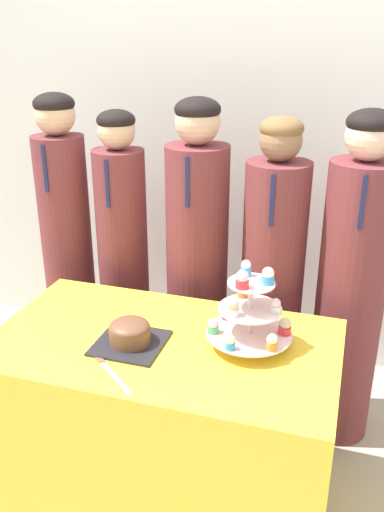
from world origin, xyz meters
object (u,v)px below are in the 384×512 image
at_px(round_cake, 130,333).
at_px(student_3, 272,287).
at_px(student_1, 124,266).
at_px(cupcake_stand, 250,312).
at_px(student_4, 351,293).
at_px(student_2, 197,270).
at_px(student_0, 68,251).
at_px(cake_knife, 104,364).

height_order(round_cake, student_3, student_3).
xyz_separation_m(round_cake, student_3, (0.42, 0.69, -0.07)).
relative_size(student_1, student_3, 1.00).
xyz_separation_m(cupcake_stand, student_4, (0.35, 0.56, -0.14)).
bearing_deg(student_2, student_0, -180.00).
height_order(student_1, student_3, student_3).
bearing_deg(student_2, student_3, -0.00).
distance_m(student_2, student_3, 0.37).
xyz_separation_m(student_3, student_4, (0.35, 0.00, 0.03)).
bearing_deg(student_4, student_0, -180.00).
relative_size(round_cake, student_4, 0.16).
bearing_deg(student_3, student_4, 0.00).
height_order(round_cake, student_4, student_4).
bearing_deg(student_1, round_cake, -64.12).
bearing_deg(round_cake, student_2, 85.56).
xyz_separation_m(cake_knife, student_4, (0.81, 0.84, 0.00)).
distance_m(round_cake, student_0, 0.94).
bearing_deg(student_2, round_cake, -94.44).
relative_size(cake_knife, cupcake_stand, 0.78).
distance_m(cake_knife, student_3, 0.95).
distance_m(student_1, student_4, 1.10).
bearing_deg(round_cake, cupcake_stand, 16.88).
bearing_deg(student_0, student_3, 0.00).
relative_size(cake_knife, student_1, 0.17).
distance_m(round_cake, cupcake_stand, 0.45).
xyz_separation_m(cupcake_stand, student_2, (-0.37, 0.56, -0.12)).
bearing_deg(student_0, student_4, 0.00).
height_order(cake_knife, student_0, student_0).
xyz_separation_m(round_cake, student_4, (0.77, 0.69, -0.04)).
height_order(cupcake_stand, student_0, student_0).
distance_m(cake_knife, student_2, 0.84).
bearing_deg(student_1, student_4, 0.00).
height_order(round_cake, cake_knife, round_cake).
relative_size(cupcake_stand, student_2, 0.21).
distance_m(cupcake_stand, student_2, 0.68).
bearing_deg(student_4, cake_knife, -134.01).
relative_size(student_2, student_4, 1.01).
height_order(student_1, student_2, student_2).
xyz_separation_m(student_1, student_2, (0.39, 0.00, 0.03)).
height_order(student_2, student_3, student_2).
relative_size(round_cake, cake_knife, 0.99).
bearing_deg(student_1, student_3, 0.00).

